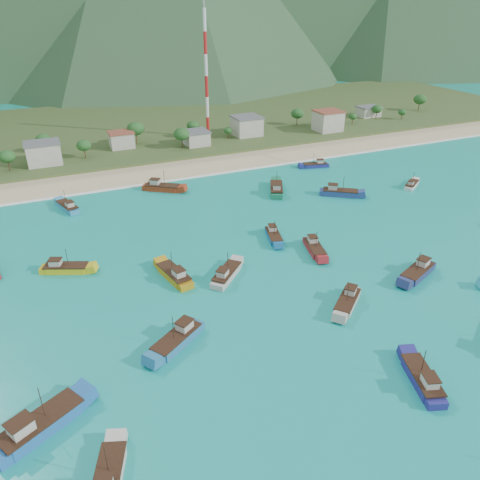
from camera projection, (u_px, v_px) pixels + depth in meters
name	position (u px, v px, depth m)	size (l,w,h in m)	color
ground	(269.00, 294.00, 91.45)	(600.00, 600.00, 0.00)	#0C888D
beach	(161.00, 171.00, 155.45)	(400.00, 18.00, 1.20)	beige
land	(124.00, 129.00, 204.87)	(400.00, 110.00, 2.40)	#385123
surf_line	(169.00, 180.00, 147.76)	(400.00, 2.50, 0.08)	white
village	(160.00, 138.00, 174.24)	(216.96, 30.02, 7.81)	beige
vegetation	(127.00, 140.00, 170.85)	(278.11, 25.45, 8.63)	#235623
radio_tower	(206.00, 76.00, 177.32)	(1.20, 1.20, 46.50)	red
boat_3	(226.00, 275.00, 96.44)	(9.31, 9.19, 5.97)	#B7B0A5
boat_4	(314.00, 249.00, 106.58)	(5.14, 10.07, 5.71)	maroon
boat_5	(418.00, 272.00, 97.13)	(11.25, 7.15, 6.41)	navy
boat_6	(274.00, 236.00, 112.19)	(5.02, 9.47, 5.37)	#145C92
boat_7	(422.00, 380.00, 70.06)	(6.23, 10.76, 6.10)	navy
boat_9	(40.00, 426.00, 62.25)	(12.83, 9.34, 7.45)	#1F5FAB
boat_11	(339.00, 193.00, 136.27)	(11.03, 9.08, 6.59)	navy
boat_12	(178.00, 340.00, 78.11)	(10.99, 8.86, 6.52)	#246A99
boat_14	(315.00, 166.00, 159.04)	(9.28, 4.57, 5.27)	navy
boat_16	(65.00, 269.00, 98.63)	(10.36, 6.68, 5.92)	gold
boat_17	(347.00, 302.00, 87.91)	(9.50, 8.65, 5.88)	#B1AC9F
boat_19	(412.00, 185.00, 142.75)	(8.14, 6.52, 4.82)	silver
boat_20	(174.00, 275.00, 96.13)	(5.28, 11.14, 6.33)	#B58213
boat_22	(68.00, 207.00, 127.38)	(5.61, 10.20, 5.78)	teal
boat_24	(162.00, 188.00, 139.86)	(11.22, 9.28, 6.71)	maroon
boat_25	(276.00, 190.00, 138.51)	(8.25, 11.92, 6.86)	#146746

